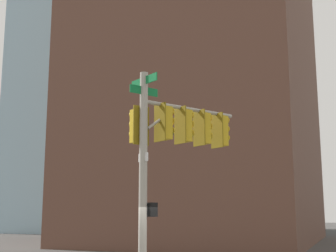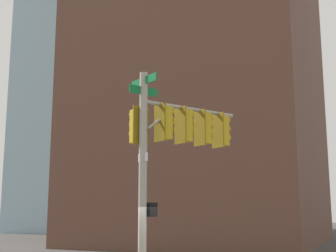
% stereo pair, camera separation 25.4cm
% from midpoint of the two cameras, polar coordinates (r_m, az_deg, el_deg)
% --- Properties ---
extents(signal_pole_assembly, '(3.55, 2.48, 6.45)m').
position_cam_midpoint_polar(signal_pole_assembly, '(14.42, 1.01, -1.91)').
color(signal_pole_assembly, '#9E998C').
rests_on(signal_pole_assembly, ground_plane).
extents(building_brick_midblock, '(18.50, 19.35, 45.17)m').
position_cam_midpoint_polar(building_brick_midblock, '(55.06, 1.77, 11.25)').
color(building_brick_midblock, brown).
rests_on(building_brick_midblock, ground_plane).
extents(building_brick_farside, '(22.89, 15.74, 43.22)m').
position_cam_midpoint_polar(building_brick_farside, '(66.09, -1.59, 6.63)').
color(building_brick_farside, '#4C3328').
rests_on(building_brick_farside, ground_plane).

